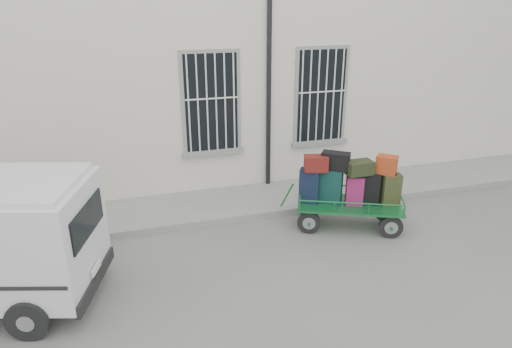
{
  "coord_description": "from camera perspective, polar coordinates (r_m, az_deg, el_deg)",
  "views": [
    {
      "loc": [
        -2.37,
        -7.05,
        4.49
      ],
      "look_at": [
        0.06,
        1.0,
        1.21
      ],
      "focal_mm": 32.0,
      "sensor_mm": 36.0,
      "label": 1
    }
  ],
  "objects": [
    {
      "name": "sidewalk",
      "position": [
        10.52,
        -2.21,
        -3.54
      ],
      "size": [
        24.0,
        1.7,
        0.15
      ],
      "primitive_type": "cube",
      "color": "gray",
      "rests_on": "ground"
    },
    {
      "name": "ground",
      "position": [
        8.69,
        1.55,
        -9.83
      ],
      "size": [
        80.0,
        80.0,
        0.0
      ],
      "primitive_type": "plane",
      "color": "slate",
      "rests_on": "ground"
    },
    {
      "name": "luggage_cart",
      "position": [
        9.4,
        11.43,
        -1.71
      ],
      "size": [
        2.45,
        1.71,
        1.62
      ],
      "rotation": [
        0.0,
        0.0,
        -0.41
      ],
      "color": "black",
      "rests_on": "ground"
    },
    {
      "name": "building",
      "position": [
        12.86,
        -6.26,
        14.5
      ],
      "size": [
        24.0,
        5.15,
        6.0
      ],
      "color": "beige",
      "rests_on": "ground"
    }
  ]
}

